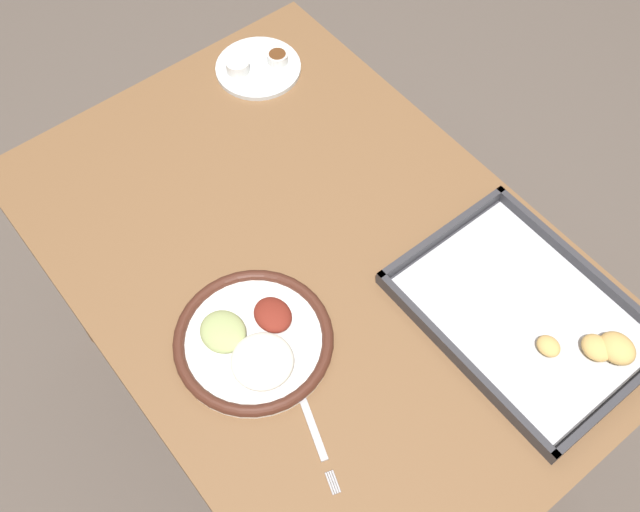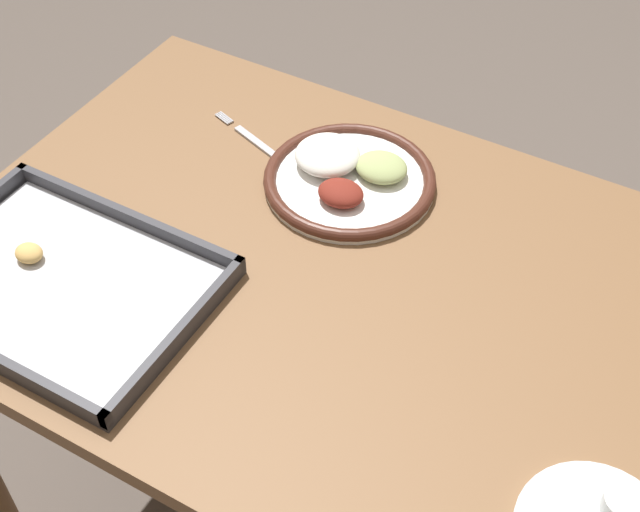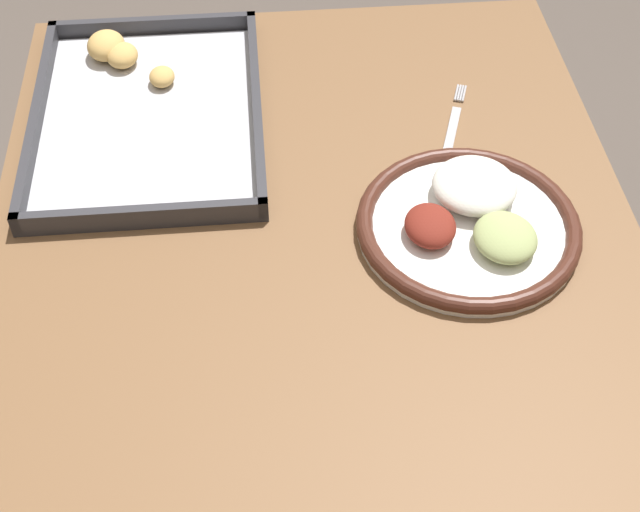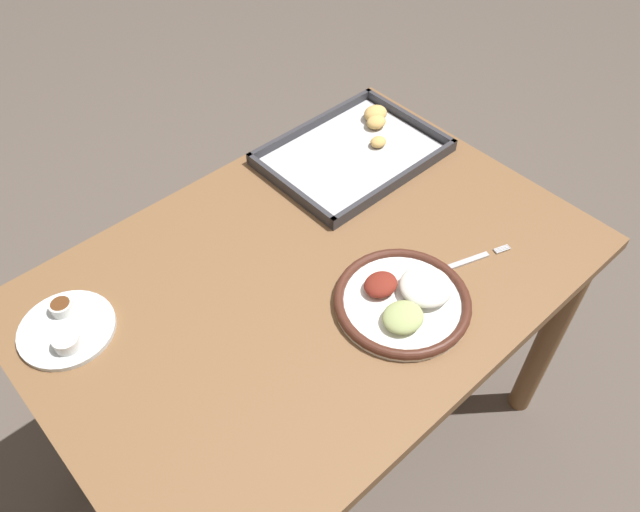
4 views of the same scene
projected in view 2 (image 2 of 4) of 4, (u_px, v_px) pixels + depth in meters
dining_table at (333, 327)px, 1.33m from camera, size 1.13×0.78×0.71m
dinner_plate at (348, 177)px, 1.37m from camera, size 0.27×0.27×0.05m
fork at (264, 148)px, 1.44m from camera, size 0.22×0.08×0.00m
baking_tray at (48, 282)px, 1.22m from camera, size 0.41×0.30×0.04m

